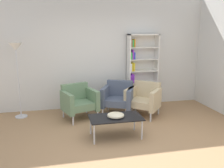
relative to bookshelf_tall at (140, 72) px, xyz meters
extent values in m
plane|color=#9E7751|center=(-1.06, -2.25, -0.93)|extent=(8.32, 8.32, 0.00)
cube|color=silver|center=(-1.06, 0.21, 0.52)|extent=(6.40, 0.12, 2.90)
cube|color=silver|center=(-0.32, -0.02, 0.02)|extent=(0.03, 0.30, 1.90)
cube|color=silver|center=(0.45, -0.02, 0.02)|extent=(0.03, 0.30, 1.90)
cube|color=silver|center=(0.07, -0.02, 0.96)|extent=(0.80, 0.30, 0.03)
cube|color=silver|center=(0.07, -0.02, -0.91)|extent=(0.80, 0.30, 0.03)
cube|color=silver|center=(0.07, 0.12, 0.02)|extent=(0.80, 0.02, 1.90)
cube|color=silver|center=(0.07, -0.02, -0.59)|extent=(0.76, 0.28, 0.02)
cube|color=silver|center=(0.07, -0.02, -0.29)|extent=(0.76, 0.28, 0.02)
cube|color=silver|center=(0.07, -0.02, 0.02)|extent=(0.76, 0.28, 0.02)
cube|color=silver|center=(0.07, -0.02, 0.33)|extent=(0.76, 0.28, 0.02)
cube|color=silver|center=(0.07, -0.02, 0.63)|extent=(0.76, 0.28, 0.02)
cube|color=blue|center=(-0.29, -0.05, -0.77)|extent=(0.03, 0.21, 0.24)
cube|color=olive|center=(-0.25, -0.05, -0.77)|extent=(0.03, 0.22, 0.23)
cube|color=orange|center=(-0.21, -0.06, -0.77)|extent=(0.04, 0.21, 0.24)
cube|color=red|center=(-0.17, -0.07, -0.80)|extent=(0.03, 0.18, 0.17)
cube|color=yellow|center=(-0.29, -0.07, -0.47)|extent=(0.03, 0.19, 0.23)
cube|color=white|center=(-0.25, -0.07, -0.48)|extent=(0.02, 0.19, 0.20)
cube|color=blue|center=(-0.21, -0.04, -0.47)|extent=(0.04, 0.25, 0.21)
cube|color=purple|center=(-0.29, -0.06, -0.17)|extent=(0.03, 0.21, 0.21)
cube|color=purple|center=(-0.25, -0.06, -0.15)|extent=(0.02, 0.21, 0.24)
cube|color=purple|center=(-0.21, -0.04, -0.16)|extent=(0.04, 0.25, 0.22)
cube|color=white|center=(-0.28, -0.04, 0.13)|extent=(0.03, 0.25, 0.20)
cube|color=yellow|center=(-0.25, -0.04, 0.14)|extent=(0.02, 0.25, 0.22)
cube|color=yellow|center=(-0.21, -0.06, 0.14)|extent=(0.04, 0.19, 0.21)
cube|color=green|center=(-0.28, -0.04, 0.43)|extent=(0.04, 0.24, 0.18)
cube|color=purple|center=(-0.23, -0.06, 0.46)|extent=(0.03, 0.20, 0.24)
cube|color=blue|center=(-0.19, -0.07, 0.43)|extent=(0.03, 0.18, 0.18)
cube|color=olive|center=(-0.28, -0.07, 0.74)|extent=(0.04, 0.17, 0.19)
cube|color=green|center=(-0.24, -0.05, 0.74)|extent=(0.03, 0.23, 0.18)
cube|color=orange|center=(-0.20, -0.06, 0.75)|extent=(0.03, 0.21, 0.20)
cube|color=black|center=(-1.09, -1.82, -0.54)|extent=(1.00, 0.56, 0.02)
cylinder|color=silver|center=(-1.54, -2.05, -0.74)|extent=(0.03, 0.03, 0.38)
cylinder|color=silver|center=(-0.64, -2.05, -0.74)|extent=(0.03, 0.03, 0.38)
cylinder|color=silver|center=(-1.54, -1.59, -0.74)|extent=(0.03, 0.03, 0.38)
cylinder|color=silver|center=(-0.64, -1.59, -0.74)|extent=(0.03, 0.03, 0.38)
cylinder|color=beige|center=(-1.09, -1.82, -0.52)|extent=(0.13, 0.13, 0.02)
cylinder|color=beige|center=(-1.09, -1.82, -0.50)|extent=(0.32, 0.32, 0.02)
torus|color=beige|center=(-1.09, -1.82, -0.49)|extent=(0.32, 0.32, 0.02)
cube|color=#4C566B|center=(-0.73, -0.56, -0.61)|extent=(0.83, 0.80, 0.16)
cube|color=#4C566B|center=(-0.62, -0.32, -0.34)|extent=(0.63, 0.38, 0.38)
cube|color=#4C566B|center=(-1.02, -0.45, -0.50)|extent=(0.36, 0.60, 0.46)
cube|color=#4C566B|center=(-0.46, -0.71, -0.50)|extent=(0.36, 0.60, 0.46)
cylinder|color=silver|center=(-1.14, -0.71, -0.81)|extent=(0.04, 0.04, 0.24)
cylinder|color=silver|center=(-0.60, -0.97, -0.81)|extent=(0.04, 0.04, 0.24)
cylinder|color=silver|center=(-0.89, -0.19, -0.81)|extent=(0.04, 0.04, 0.24)
cylinder|color=silver|center=(-0.35, -0.45, -0.81)|extent=(0.04, 0.04, 0.24)
cube|color=slate|center=(-1.66, -0.67, -0.61)|extent=(0.79, 0.75, 0.16)
cube|color=slate|center=(-1.75, -0.41, -0.34)|extent=(0.64, 0.32, 0.38)
cube|color=slate|center=(-1.95, -0.78, -0.50)|extent=(0.29, 0.62, 0.46)
cube|color=slate|center=(-1.36, -0.59, -0.50)|extent=(0.29, 0.62, 0.46)
cylinder|color=silver|center=(-1.85, -1.06, -0.81)|extent=(0.04, 0.04, 0.24)
cylinder|color=silver|center=(-1.28, -0.86, -0.81)|extent=(0.04, 0.04, 0.24)
cylinder|color=silver|center=(-2.03, -0.51, -0.81)|extent=(0.04, 0.04, 0.24)
cylinder|color=silver|center=(-1.47, -0.31, -0.81)|extent=(0.04, 0.04, 0.24)
cube|color=#C6B289|center=(-0.18, -0.80, -0.61)|extent=(0.86, 0.86, 0.16)
cube|color=#C6B289|center=(0.00, -0.60, -0.34)|extent=(0.57, 0.51, 0.38)
cube|color=#C6B289|center=(-0.43, -0.62, -0.50)|extent=(0.48, 0.54, 0.46)
cube|color=#C6B289|center=(0.05, -1.02, -0.50)|extent=(0.48, 0.54, 0.46)
cylinder|color=silver|center=(-0.61, -0.85, -0.81)|extent=(0.04, 0.04, 0.24)
cylinder|color=silver|center=(-0.15, -1.23, -0.81)|extent=(0.04, 0.04, 0.24)
cylinder|color=silver|center=(-0.23, -0.40, -0.81)|extent=(0.04, 0.04, 0.24)
cylinder|color=silver|center=(0.23, -0.79, -0.81)|extent=(0.04, 0.04, 0.24)
cylinder|color=silver|center=(-3.00, -0.27, -0.92)|extent=(0.28, 0.28, 0.02)
cylinder|color=silver|center=(-3.00, -0.27, -0.08)|extent=(0.03, 0.03, 1.65)
cone|color=white|center=(-3.00, -0.27, 0.72)|extent=(0.32, 0.32, 0.18)
camera|label=1|loc=(-2.14, -6.16, 1.11)|focal=39.93mm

